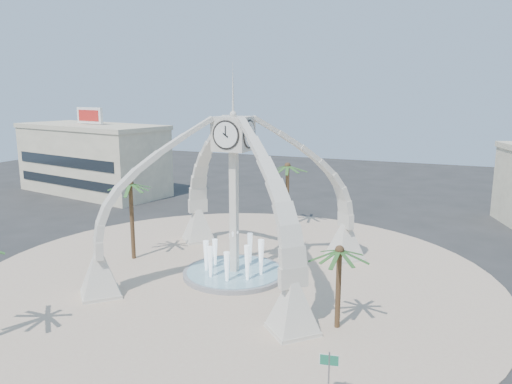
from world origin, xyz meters
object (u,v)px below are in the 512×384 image
at_px(clock_tower, 234,194).
at_px(palm_west, 130,185).
at_px(fountain, 235,272).
at_px(palm_north, 288,167).
at_px(palm_east, 340,251).
at_px(street_sign, 329,366).

bearing_deg(clock_tower, palm_west, 177.95).
relative_size(fountain, palm_north, 1.10).
bearing_deg(palm_east, clock_tower, 149.60).
distance_m(palm_north, street_sign, 30.69).
distance_m(palm_east, palm_west, 20.00).
bearing_deg(palm_east, fountain, 149.60).
bearing_deg(fountain, palm_west, 177.95).
relative_size(clock_tower, fountain, 2.24).
distance_m(clock_tower, street_sign, 17.38).
relative_size(clock_tower, street_sign, 7.27).
bearing_deg(palm_west, palm_north, 59.43).
height_order(palm_west, palm_north, palm_north).
bearing_deg(palm_north, clock_tower, -86.59).
height_order(palm_east, palm_west, palm_west).
distance_m(fountain, palm_west, 11.47).
bearing_deg(palm_east, palm_west, 162.91).
bearing_deg(clock_tower, street_sign, -50.18).
height_order(palm_east, palm_north, palm_north).
height_order(fountain, street_sign, fountain).
distance_m(clock_tower, palm_north, 15.20).
distance_m(fountain, street_sign, 16.79).
bearing_deg(palm_north, palm_west, -120.57).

